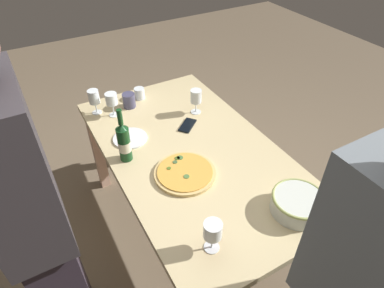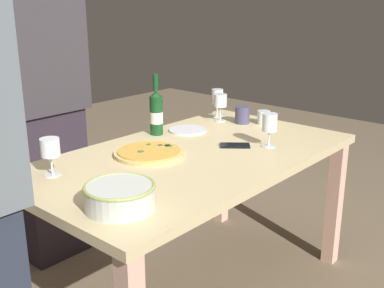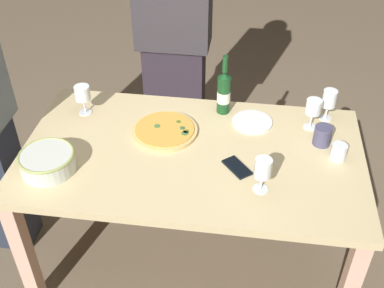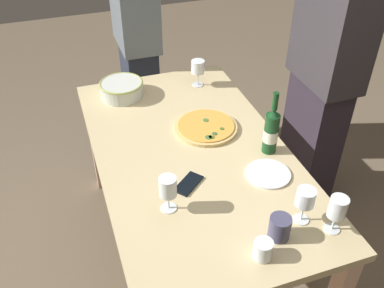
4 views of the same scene
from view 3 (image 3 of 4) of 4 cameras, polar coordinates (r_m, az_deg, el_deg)
ground_plane at (r=2.79m, az=-0.00°, el=-12.91°), size 8.00×8.00×0.00m
dining_table at (r=2.31m, az=-0.00°, el=-2.67°), size 1.60×0.90×0.75m
pizza at (r=2.36m, az=-3.25°, el=1.62°), size 0.32×0.32×0.03m
serving_bowl at (r=2.22m, az=-16.80°, el=-1.94°), size 0.25×0.25×0.09m
wine_bottle at (r=2.45m, az=3.80°, el=6.19°), size 0.07×0.07×0.32m
wine_glass_near_pizza at (r=2.00m, az=8.42°, el=-2.94°), size 0.07×0.07×0.17m
wine_glass_by_bottle at (r=2.49m, az=15.99°, el=5.13°), size 0.07×0.07×0.17m
wine_glass_far_left at (r=2.40m, az=14.22°, el=4.20°), size 0.08×0.08×0.16m
wine_glass_far_right at (r=2.50m, az=-12.86°, el=5.76°), size 0.08×0.08×0.16m
cup_amber at (r=2.29m, az=17.01°, el=-0.90°), size 0.07×0.07×0.08m
cup_ceramic at (r=2.35m, az=15.24°, el=0.98°), size 0.08×0.08×0.10m
side_plate at (r=2.45m, az=7.16°, el=2.62°), size 0.20×0.20×0.01m
cell_phone at (r=2.16m, az=5.35°, el=-2.78°), size 0.15×0.16×0.01m
person_guest_left at (r=2.91m, az=-2.18°, el=12.25°), size 0.43×0.24×1.75m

